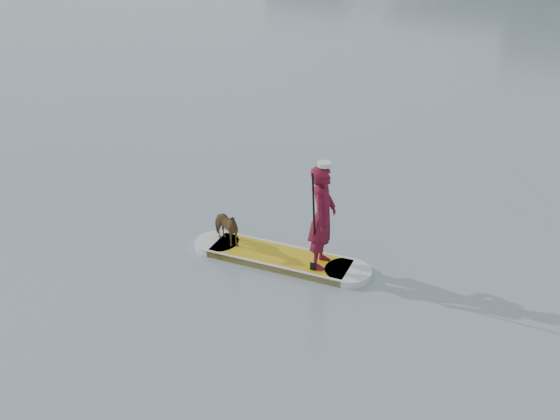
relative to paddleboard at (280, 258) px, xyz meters
The scene contains 6 objects.
ground 4.01m from the paddleboard, 49.98° to the left, with size 140.00×140.00×0.00m, color slate.
paddleboard is the anchor object (origin of this frame).
paddler 1.23m from the paddleboard, 13.97° to the left, with size 0.66×0.43×1.81m, color maroon.
white_cap 2.05m from the paddleboard, 13.97° to the left, with size 0.22×0.22×0.07m, color silver.
dog 1.14m from the paddleboard, 166.03° to the right, with size 0.35×0.77×0.65m, color #57311D.
paddle 1.05m from the paddleboard, ahead, with size 0.10×0.30×2.00m.
Camera 1 is at (3.09, -10.56, 5.75)m, focal length 40.00 mm.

